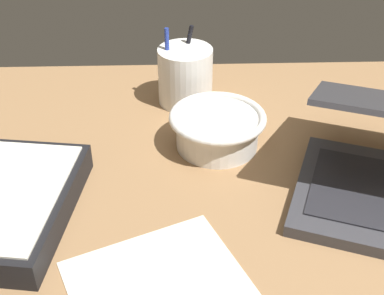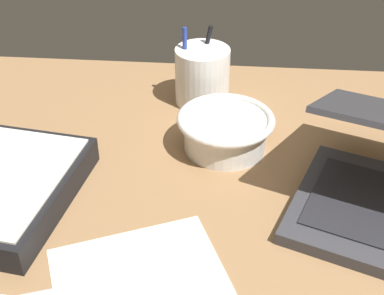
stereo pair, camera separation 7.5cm
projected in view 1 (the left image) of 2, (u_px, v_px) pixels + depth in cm
name	position (u px, v px, depth cm)	size (l,w,h in cm)	color
desk_top	(192.00, 236.00, 71.81)	(140.00, 100.00, 2.00)	#936D47
bowl	(217.00, 128.00, 85.79)	(15.58, 15.58, 6.02)	silver
pen_cup	(183.00, 76.00, 96.64)	(9.85, 9.85, 14.30)	white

